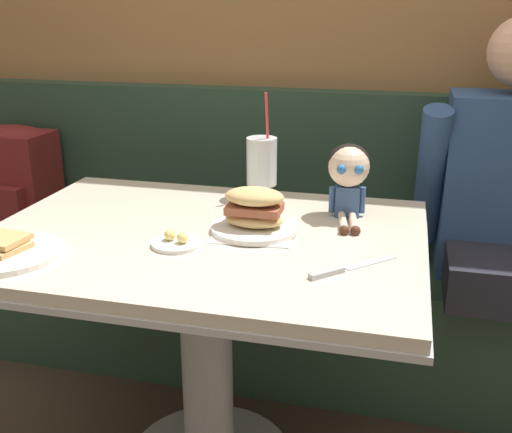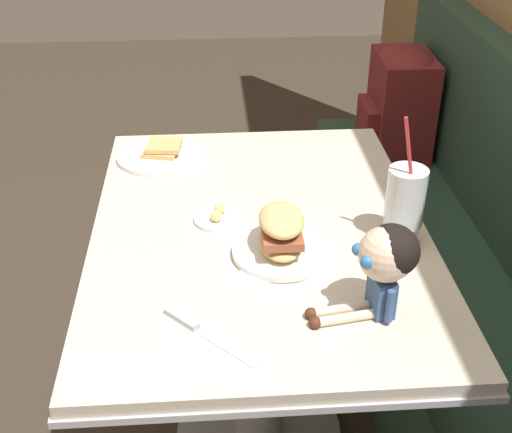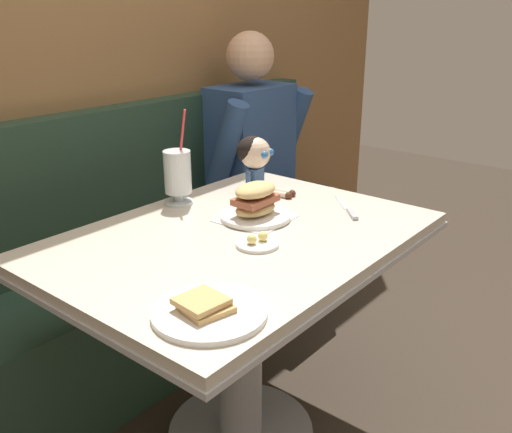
% 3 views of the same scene
% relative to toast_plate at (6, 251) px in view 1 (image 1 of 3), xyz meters
% --- Properties ---
extents(wood_panel_wall, '(4.40, 0.08, 2.40)m').
position_rel_toast_plate_xyz_m(wood_panel_wall, '(0.39, 1.12, 0.45)').
color(wood_panel_wall, olive).
rests_on(wood_panel_wall, ground).
extents(booth_bench, '(2.60, 0.48, 1.00)m').
position_rel_toast_plate_xyz_m(booth_bench, '(0.39, 0.88, -0.42)').
color(booth_bench, '#233D2D').
rests_on(booth_bench, ground).
extents(diner_table, '(1.11, 0.81, 0.74)m').
position_rel_toast_plate_xyz_m(diner_table, '(0.39, 0.25, -0.21)').
color(diner_table, beige).
rests_on(diner_table, ground).
extents(toast_plate, '(0.25, 0.25, 0.04)m').
position_rel_toast_plate_xyz_m(toast_plate, '(0.00, 0.00, 0.00)').
color(toast_plate, white).
rests_on(toast_plate, diner_table).
extents(milkshake_glass, '(0.10, 0.10, 0.31)m').
position_rel_toast_plate_xyz_m(milkshake_glass, '(0.46, 0.58, 0.09)').
color(milkshake_glass, silver).
rests_on(milkshake_glass, diner_table).
extents(sandwich_plate, '(0.22, 0.22, 0.12)m').
position_rel_toast_plate_xyz_m(sandwich_plate, '(0.51, 0.29, 0.03)').
color(sandwich_plate, white).
rests_on(sandwich_plate, diner_table).
extents(butter_saucer, '(0.12, 0.12, 0.04)m').
position_rel_toast_plate_xyz_m(butter_saucer, '(0.36, 0.16, -0.00)').
color(butter_saucer, white).
rests_on(butter_saucer, diner_table).
extents(butter_knife, '(0.18, 0.18, 0.01)m').
position_rel_toast_plate_xyz_m(butter_knife, '(0.75, 0.10, -0.01)').
color(butter_knife, silver).
rests_on(butter_knife, diner_table).
extents(seated_doll, '(0.13, 0.23, 0.20)m').
position_rel_toast_plate_xyz_m(seated_doll, '(0.73, 0.47, 0.12)').
color(seated_doll, '#385689').
rests_on(seated_doll, diner_table).
extents(backpack, '(0.30, 0.25, 0.41)m').
position_rel_toast_plate_xyz_m(backpack, '(-0.59, 0.86, -0.09)').
color(backpack, maroon).
rests_on(backpack, booth_bench).
extents(diner_patron, '(0.55, 0.48, 0.81)m').
position_rel_toast_plate_xyz_m(diner_patron, '(1.19, 0.83, -0.01)').
color(diner_patron, '#2D4C7F').
rests_on(diner_patron, booth_bench).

